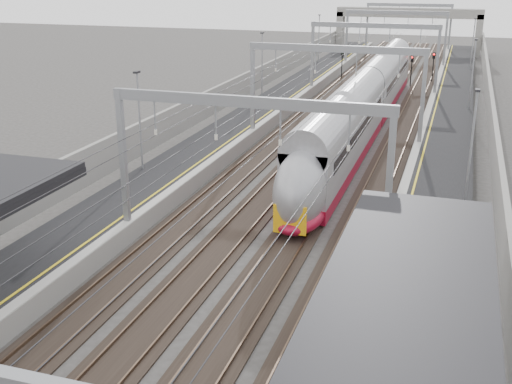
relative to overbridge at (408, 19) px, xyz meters
The scene contains 11 objects.
platform_left 55.79m from the overbridge, 98.28° to the right, with size 4.00×120.00×1.00m, color black.
platform_right 55.79m from the overbridge, 81.72° to the right, with size 4.00×120.00×1.00m, color black.
tracks 55.25m from the overbridge, 90.00° to the right, with size 11.40×140.00×0.20m.
overhead_line 48.39m from the overbridge, 90.00° to the right, with size 13.00×140.00×6.60m.
overbridge is the anchor object (origin of this frame).
wall_left 56.25m from the overbridge, 101.51° to the right, with size 0.30×120.00×3.20m, color gray.
wall_right 56.25m from the overbridge, 78.49° to the right, with size 0.30×120.00×3.20m, color gray.
train 53.94m from the overbridge, 88.40° to the right, with size 2.63×47.87×4.16m.
signal_green 27.34m from the overbridge, 101.03° to the right, with size 0.32×0.32×3.48m.
signal_red_near 29.34m from the overbridge, 83.71° to the right, with size 0.32×0.32×3.48m.
signal_red_far 26.34m from the overbridge, 78.09° to the right, with size 0.32×0.32×3.48m.
Camera 1 is at (8.78, -4.12, 12.90)m, focal length 45.00 mm.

